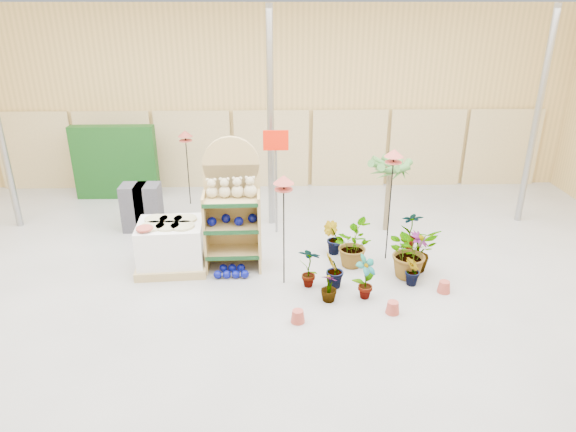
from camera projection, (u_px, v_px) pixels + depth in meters
name	position (u px, v px, depth m)	size (l,w,h in m)	color
room	(270.00, 160.00, 8.10)	(15.20, 12.10, 4.70)	gray
display_shelf	(232.00, 209.00, 9.18)	(1.02, 0.65, 2.39)	tan
teddy_bears	(233.00, 189.00, 8.92)	(0.88, 0.23, 0.38)	#C3B28A
gazing_balls_shelf	(232.00, 220.00, 9.12)	(0.88, 0.30, 0.17)	#050A6E
gazing_balls_floor	(232.00, 272.00, 9.15)	(0.63, 0.39, 0.15)	#050A6E
pallet_stack	(171.00, 245.00, 9.28)	(1.31, 1.12, 0.92)	tan
charcoal_planters	(142.00, 207.00, 10.84)	(0.80, 0.50, 1.00)	#2C2C32
trellis_stock	(115.00, 162.00, 12.46)	(2.00, 0.30, 1.80)	#0F3B11
offer_sign	(276.00, 161.00, 10.26)	(0.50, 0.08, 2.20)	gray
bird_table_front	(284.00, 183.00, 8.23)	(0.34, 0.34, 1.97)	black
bird_table_right	(394.00, 157.00, 9.00)	(0.34, 0.34, 2.15)	black
bird_table_back	(185.00, 136.00, 11.74)	(0.34, 0.34, 1.80)	black
palm	(390.00, 166.00, 10.45)	(0.70, 0.70, 1.67)	brown
potted_plant_0	(309.00, 267.00, 8.69)	(0.40, 0.27, 0.76)	#3E7433
potted_plant_1	(334.00, 270.00, 8.65)	(0.37, 0.30, 0.68)	#3E7433
potted_plant_2	(351.00, 244.00, 9.38)	(0.76, 0.66, 0.84)	#3E7433
potted_plant_3	(418.00, 252.00, 9.21)	(0.42, 0.42, 0.74)	#3E7433
potted_plant_4	(411.00, 230.00, 10.03)	(0.42, 0.28, 0.80)	#3E7433
potted_plant_5	(332.00, 238.00, 9.86)	(0.36, 0.29, 0.65)	#3E7433
potted_plant_7	(329.00, 287.00, 8.32)	(0.27, 0.27, 0.49)	#3E7433
potted_plant_8	(365.00, 278.00, 8.33)	(0.41, 0.28, 0.77)	#3E7433
potted_plant_9	(413.00, 271.00, 8.74)	(0.31, 0.25, 0.57)	#3E7433
potted_plant_10	(411.00, 251.00, 8.98)	(0.88, 0.76, 0.97)	#3E7433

